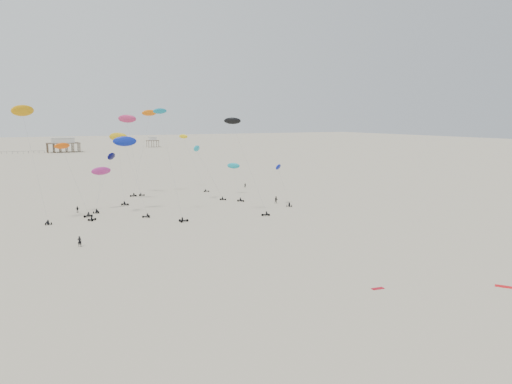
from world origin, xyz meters
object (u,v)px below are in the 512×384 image
pavilion_small (153,143)px  rig_2 (236,176)px  rig_0 (204,162)px  pavilion_main (63,146)px  spectator_0 (80,247)px

pavilion_small → rig_2: bearing=-100.6°
rig_2 → rig_0: bearing=-9.7°
pavilion_main → rig_0: 228.76m
pavilion_main → pavilion_small: size_ratio=2.33×
pavilion_small → rig_2: rig_2 is taller
spectator_0 → rig_2: bearing=-124.8°
pavilion_main → rig_2: rig_2 is taller
pavilion_small → rig_2: size_ratio=0.57×
pavilion_main → spectator_0: bearing=-96.0°
pavilion_small → rig_0: size_ratio=0.56×
rig_0 → rig_2: (11.04, 2.68, -4.70)m
rig_0 → pavilion_main: bearing=-118.7°
rig_2 → pavilion_small: bearing=-123.9°
rig_2 → pavilion_main: bearing=-107.7°
pavilion_main → rig_2: size_ratio=1.33×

